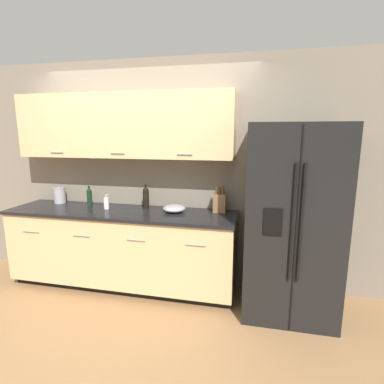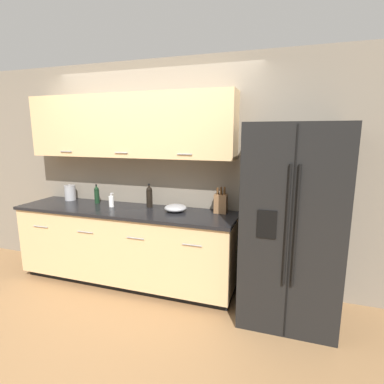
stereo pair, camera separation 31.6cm
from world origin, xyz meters
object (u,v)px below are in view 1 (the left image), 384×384
at_px(knife_block, 220,202).
at_px(oil_bottle, 89,197).
at_px(mixing_bowl, 174,208).
at_px(soap_dispenser, 106,203).
at_px(refrigerator, 291,221).
at_px(wine_bottle, 146,197).
at_px(steel_canister, 60,195).

bearing_deg(knife_block, oil_bottle, -179.04).
bearing_deg(oil_bottle, knife_block, 0.96).
bearing_deg(mixing_bowl, oil_bottle, 176.28).
xyz_separation_m(knife_block, soap_dispenser, (-1.30, -0.13, -0.04)).
height_order(refrigerator, oil_bottle, refrigerator).
distance_m(wine_bottle, oil_bottle, 0.72).
bearing_deg(knife_block, mixing_bowl, -168.91).
bearing_deg(refrigerator, soap_dispenser, 176.67).
relative_size(oil_bottle, mixing_bowl, 0.95).
bearing_deg(steel_canister, mixing_bowl, -4.15).
distance_m(refrigerator, steel_canister, 2.76).
height_order(steel_canister, mixing_bowl, steel_canister).
relative_size(wine_bottle, steel_canister, 1.32).
bearing_deg(refrigerator, steel_canister, 174.53).
relative_size(soap_dispenser, steel_canister, 0.80).
bearing_deg(mixing_bowl, soap_dispenser, -177.53).
distance_m(refrigerator, knife_block, 0.78).
distance_m(knife_block, steel_canister, 2.01).
relative_size(knife_block, mixing_bowl, 1.17).
xyz_separation_m(refrigerator, steel_canister, (-2.75, 0.26, 0.08)).
height_order(knife_block, soap_dispenser, knife_block).
relative_size(knife_block, wine_bottle, 1.04).
bearing_deg(oil_bottle, steel_canister, 174.81).
xyz_separation_m(refrigerator, mixing_bowl, (-1.23, 0.15, 0.02)).
xyz_separation_m(knife_block, mixing_bowl, (-0.49, -0.10, -0.07)).
distance_m(oil_bottle, steel_canister, 0.44).
xyz_separation_m(wine_bottle, steel_canister, (-1.16, 0.02, -0.03)).
xyz_separation_m(knife_block, steel_canister, (-2.01, 0.01, -0.01)).
bearing_deg(mixing_bowl, knife_block, 11.09).
bearing_deg(knife_block, steel_canister, 179.62).
xyz_separation_m(wine_bottle, soap_dispenser, (-0.44, -0.13, -0.06)).
height_order(knife_block, oil_bottle, knife_block).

